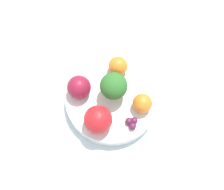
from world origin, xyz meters
TOP-DOWN VIEW (x-y plane):
  - ground_plane at (0.00, 0.00)m, footprint 6.00×6.00m
  - table_surface at (0.00, 0.00)m, footprint 1.20×1.20m
  - bowl at (0.00, 0.00)m, footprint 0.20×0.20m
  - broccoli at (-0.00, -0.01)m, footprint 0.06×0.06m
  - apple_red at (0.07, 0.02)m, footprint 0.05×0.05m
  - apple_green at (0.00, 0.07)m, footprint 0.06×0.06m
  - orange_front at (0.01, -0.06)m, footprint 0.04×0.04m
  - orange_back at (-0.07, -0.01)m, footprint 0.04×0.04m
  - grape_cluster at (-0.06, 0.04)m, footprint 0.03×0.03m

SIDE VIEW (x-z plane):
  - ground_plane at x=0.00m, z-range 0.00..0.00m
  - table_surface at x=0.00m, z-range 0.00..0.02m
  - bowl at x=0.00m, z-range 0.02..0.05m
  - grape_cluster at x=-0.06m, z-range 0.05..0.07m
  - orange_back at x=-0.07m, z-range 0.05..0.09m
  - orange_front at x=0.01m, z-range 0.05..0.09m
  - apple_red at x=0.07m, z-range 0.05..0.10m
  - apple_green at x=0.00m, z-range 0.05..0.11m
  - broccoli at x=0.00m, z-range 0.06..0.13m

